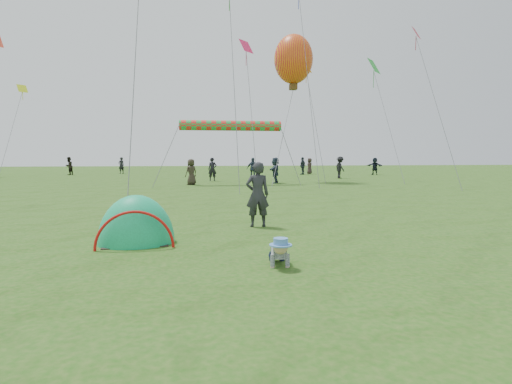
{
  "coord_description": "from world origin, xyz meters",
  "views": [
    {
      "loc": [
        -0.22,
        -6.21,
        1.8
      ],
      "look_at": [
        1.15,
        2.61,
        1.0
      ],
      "focal_mm": 28.0,
      "sensor_mm": 36.0,
      "label": 1
    }
  ],
  "objects": [
    {
      "name": "ground",
      "position": [
        0.0,
        0.0,
        0.0
      ],
      "size": [
        140.0,
        140.0,
        0.0
      ],
      "primitive_type": "plane",
      "color": "#1B520F"
    },
    {
      "name": "crawling_toddler",
      "position": [
        1.15,
        0.11,
        0.26
      ],
      "size": [
        0.52,
        0.71,
        0.51
      ],
      "primitive_type": null,
      "rotation": [
        0.0,
        0.0,
        -0.09
      ],
      "color": "black",
      "rests_on": "ground"
    },
    {
      "name": "popup_tent",
      "position": [
        -1.42,
        2.25,
        0.0
      ],
      "size": [
        1.65,
        1.39,
        2.01
      ],
      "primitive_type": "ellipsoid",
      "rotation": [
        0.0,
        0.0,
        0.07
      ],
      "color": "#179055",
      "rests_on": "ground"
    },
    {
      "name": "standing_adult",
      "position": [
        1.36,
        3.77,
        0.83
      ],
      "size": [
        0.61,
        0.4,
        1.66
      ],
      "primitive_type": "imported",
      "rotation": [
        0.0,
        0.0,
        3.15
      ],
      "color": "#27272D",
      "rests_on": "ground"
    },
    {
      "name": "crowd_person_0",
      "position": [
        1.09,
        22.99,
        0.85
      ],
      "size": [
        0.64,
        0.44,
        1.71
      ],
      "primitive_type": "imported",
      "rotation": [
        0.0,
        0.0,
        0.05
      ],
      "color": "black",
      "rests_on": "ground"
    },
    {
      "name": "crowd_person_1",
      "position": [
        -12.21,
        34.69,
        0.87
      ],
      "size": [
        0.9,
        1.01,
        1.74
      ],
      "primitive_type": "imported",
      "rotation": [
        0.0,
        0.0,
        4.38
      ],
      "color": "black",
      "rests_on": "ground"
    },
    {
      "name": "crowd_person_2",
      "position": [
        10.31,
        31.86,
        0.86
      ],
      "size": [
        0.99,
        1.03,
        1.72
      ],
      "primitive_type": "imported",
      "rotation": [
        0.0,
        0.0,
        3.97
      ],
      "color": "#232C36",
      "rests_on": "ground"
    },
    {
      "name": "crowd_person_4",
      "position": [
        -0.41,
        19.3,
        0.82
      ],
      "size": [
        0.95,
        0.89,
        1.64
      ],
      "primitive_type": "imported",
      "rotation": [
        0.0,
        0.0,
        3.76
      ],
      "color": "#332B21",
      "rests_on": "ground"
    },
    {
      "name": "crowd_person_5",
      "position": [
        5.12,
        19.88,
        0.86
      ],
      "size": [
        1.07,
        1.68,
        1.73
      ],
      "primitive_type": "imported",
      "rotation": [
        0.0,
        0.0,
        4.33
      ],
      "color": "#23303F",
      "rests_on": "ground"
    },
    {
      "name": "crowd_person_6",
      "position": [
        -7.73,
        37.02,
        0.86
      ],
      "size": [
        0.74,
        0.72,
        1.71
      ],
      "primitive_type": "imported",
      "rotation": [
        0.0,
        0.0,
        3.84
      ],
      "color": "black",
      "rests_on": "ground"
    },
    {
      "name": "crowd_person_8",
      "position": [
        4.19,
        23.74,
        0.85
      ],
      "size": [
        1.08,
        0.75,
        1.7
      ],
      "primitive_type": "imported",
      "rotation": [
        0.0,
        0.0,
        2.77
      ],
      "color": "#2A384C",
      "rests_on": "ground"
    },
    {
      "name": "crowd_person_9",
      "position": [
        11.55,
        24.93,
        0.89
      ],
      "size": [
        0.79,
        1.22,
        1.79
      ],
      "primitive_type": "imported",
      "rotation": [
        0.0,
        0.0,
        1.69
      ],
      "color": "black",
      "rests_on": "ground"
    },
    {
      "name": "crowd_person_10",
      "position": [
        11.36,
        33.01,
        0.81
      ],
      "size": [
        0.79,
        0.93,
        1.62
      ],
      "primitive_type": "imported",
      "rotation": [
        0.0,
        0.0,
        4.3
      ],
      "color": "#312523",
      "rests_on": "ground"
    },
    {
      "name": "crowd_person_11",
      "position": [
        17.16,
        30.44,
        0.84
      ],
      "size": [
        1.47,
        1.43,
        1.68
      ],
      "primitive_type": "imported",
      "rotation": [
        0.0,
        0.0,
        5.52
      ],
      "color": "black",
      "rests_on": "ground"
    },
    {
      "name": "balloon_kite",
      "position": [
        6.78,
        21.77,
        8.4
      ],
      "size": [
        2.72,
        2.72,
        3.81
      ],
      "primitive_type": null,
      "color": "orange"
    },
    {
      "name": "rainbow_tube_kite",
      "position": [
        2.1,
        19.29,
        3.74
      ],
      "size": [
        6.43,
        0.64,
        0.64
      ],
      "primitive_type": "cylinder",
      "rotation": [
        0.0,
        1.57,
        0.0
      ],
      "color": "red"
    },
    {
      "name": "diamond_kite_0",
      "position": [
        13.57,
        17.59,
        9.48
      ],
      "size": [
        0.91,
        0.91,
        0.74
      ],
      "primitive_type": "plane",
      "rotation": [
        1.05,
        0.0,
        0.79
      ],
      "color": "red"
    },
    {
      "name": "diamond_kite_1",
      "position": [
        8.39,
        24.15,
        8.64
      ],
      "size": [
        1.04,
        1.04,
        0.85
      ],
      "primitive_type": "plane",
      "rotation": [
        1.05,
        0.0,
        0.79
      ],
      "color": "orange"
    },
    {
      "name": "diamond_kite_2",
      "position": [
        -13.7,
        28.67,
        7.19
      ],
      "size": [
        0.77,
        0.77,
        0.63
      ],
      "primitive_type": "plane",
      "rotation": [
        1.05,
        0.0,
        0.79
      ],
      "color": "yellow"
    },
    {
      "name": "diamond_kite_6",
      "position": [
        3.37,
        21.33,
        9.23
      ],
      "size": [
        1.09,
        1.09,
        0.89
      ],
      "primitive_type": "plane",
      "rotation": [
        1.05,
        0.0,
        0.79
      ],
      "color": "#E61E5B"
    },
    {
      "name": "diamond_kite_9",
      "position": [
        13.17,
        22.63,
        8.53
      ],
      "size": [
        1.35,
        1.35,
        1.1
      ],
      "primitive_type": "plane",
      "rotation": [
        1.05,
        0.0,
        0.79
      ],
      "color": "green"
    }
  ]
}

